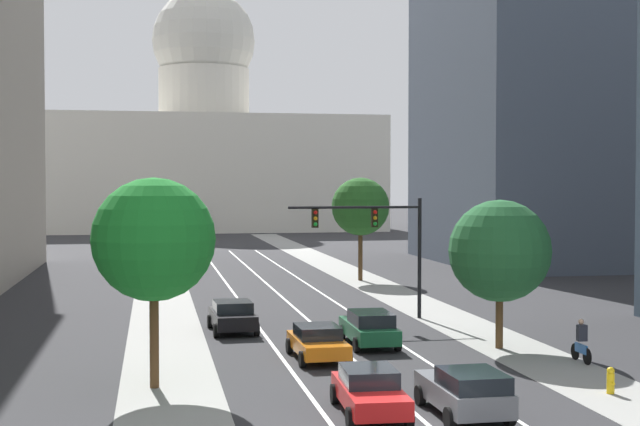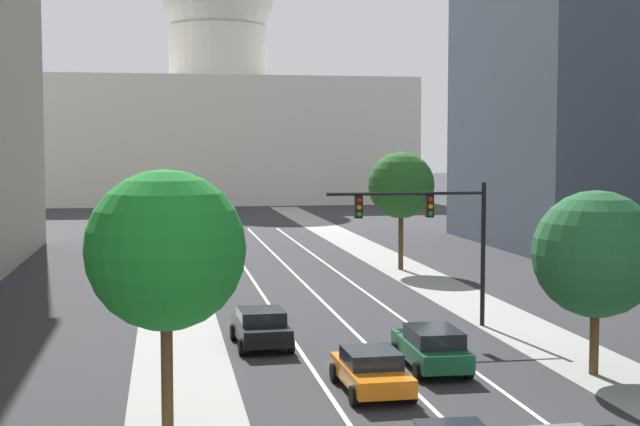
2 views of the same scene
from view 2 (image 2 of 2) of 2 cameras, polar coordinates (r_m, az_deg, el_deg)
The scene contains 14 objects.
ground_plane at distance 57.97m, azimuth -1.81°, elevation -3.62°, with size 400.00×400.00×0.00m, color #2B2B2D.
sidewalk_left at distance 52.48m, azimuth -9.00°, elevation -4.49°, with size 3.50×130.00×0.01m, color gray.
sidewalk_right at distance 54.63m, azimuth 6.55°, elevation -4.12°, with size 3.50×130.00×0.01m, color gray.
lane_stripe_left at distance 42.92m, azimuth -2.73°, elevation -6.38°, with size 0.16×90.00×0.01m, color white.
lane_stripe_center at distance 43.34m, azimuth 0.93°, elevation -6.27°, with size 0.16×90.00×0.01m, color white.
lane_stripe_right at distance 43.93m, azimuth 4.51°, elevation -6.14°, with size 0.16×90.00×0.01m, color white.
capitol_building at distance 131.83m, azimuth -6.31°, elevation 6.02°, with size 52.67×24.09×37.96m.
car_green at distance 32.92m, azimuth 6.95°, elevation -8.27°, with size 2.06×4.75×1.52m.
car_orange at distance 29.79m, azimuth 3.21°, elevation -9.73°, with size 2.11×4.34×1.37m.
car_black at distance 36.36m, azimuth -3.68°, elevation -7.08°, with size 2.23×4.23×1.48m.
traffic_signal_mast at distance 39.82m, azimuth 7.12°, elevation -0.67°, with size 7.06×0.39×6.30m.
street_tree_near_right at distance 32.75m, azimuth 16.80°, elevation -2.46°, with size 4.37×4.37×6.38m.
street_tree_far_right at distance 58.32m, azimuth 5.07°, elevation 1.72°, with size 4.22×4.22×7.51m.
street_tree_near_left at distance 24.46m, azimuth -9.59°, elevation -2.32°, with size 4.27×4.27×7.28m.
Camera 2 is at (-7.87, -16.89, 7.88)m, focal length 51.45 mm.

